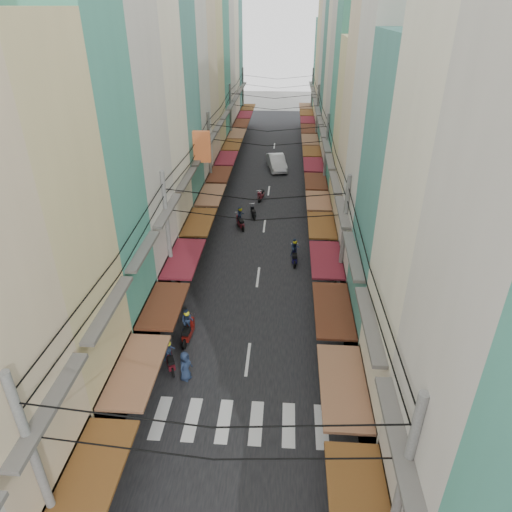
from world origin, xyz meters
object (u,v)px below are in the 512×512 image
at_px(bicycle, 358,370).
at_px(traffic_sign, 353,368).
at_px(market_umbrella, 380,368).
at_px(white_car, 277,169).

bearing_deg(bicycle, traffic_sign, 164.72).
bearing_deg(market_umbrella, white_car, 99.17).
height_order(white_car, market_umbrella, market_umbrella).
height_order(white_car, bicycle, white_car).
relative_size(bicycle, market_umbrella, 0.73).
distance_m(market_umbrella, traffic_sign, 1.14).
xyz_separation_m(bicycle, traffic_sign, (-0.72, -2.12, 2.09)).
bearing_deg(bicycle, white_car, 12.44).
relative_size(white_car, market_umbrella, 2.28).
bearing_deg(white_car, traffic_sign, -93.74).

